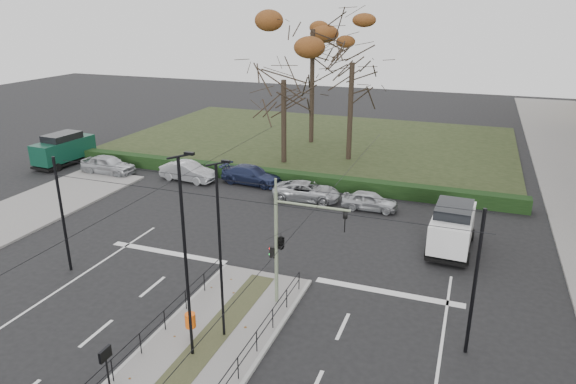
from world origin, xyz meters
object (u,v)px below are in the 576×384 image
(streetlamp_median_near, at_px, (186,258))
(white_van, at_px, (452,226))
(traffic_light, at_px, (283,241))
(info_panel, at_px, (106,360))
(parked_car_third, at_px, (252,175))
(rust_tree, at_px, (313,29))
(bare_tree_near, at_px, (284,86))
(bare_tree_center, at_px, (352,70))
(parked_car_fifth, at_px, (370,201))
(streetlamp_median_far, at_px, (220,251))
(parked_car_first, at_px, (108,165))
(green_van, at_px, (64,149))
(litter_bin, at_px, (190,321))
(parked_car_fourth, at_px, (307,191))
(parked_car_second, at_px, (188,171))

(streetlamp_median_near, bearing_deg, white_van, 57.02)
(traffic_light, xyz_separation_m, info_panel, (-3.25, -7.74, -1.42))
(parked_car_third, relative_size, white_van, 0.95)
(rust_tree, height_order, bare_tree_near, rust_tree)
(bare_tree_center, bearing_deg, info_panel, -90.58)
(white_van, bearing_deg, parked_car_fifth, 141.97)
(bare_tree_near, height_order, parked_car_fifth, bare_tree_near)
(rust_tree, bearing_deg, streetlamp_median_far, -78.36)
(parked_car_first, height_order, rust_tree, rust_tree)
(streetlamp_median_near, xyz_separation_m, green_van, (-23.41, 18.86, -2.83))
(streetlamp_median_near, bearing_deg, parked_car_third, 107.84)
(litter_bin, bearing_deg, parked_car_fifth, 77.25)
(white_van, bearing_deg, green_van, 170.04)
(litter_bin, height_order, bare_tree_center, bare_tree_center)
(info_panel, distance_m, parked_car_first, 26.98)
(traffic_light, relative_size, streetlamp_median_near, 0.65)
(traffic_light, height_order, bare_tree_center, bare_tree_center)
(green_van, relative_size, bare_tree_center, 0.51)
(streetlamp_median_far, height_order, bare_tree_center, bare_tree_center)
(litter_bin, distance_m, streetlamp_median_near, 3.46)
(streetlamp_median_far, distance_m, bare_tree_near, 25.25)
(streetlamp_median_near, relative_size, streetlamp_median_far, 1.09)
(streetlamp_median_far, xyz_separation_m, rust_tree, (-6.54, 31.76, 6.88))
(info_panel, xyz_separation_m, parked_car_first, (-16.85, 21.05, -0.99))
(streetlamp_median_near, distance_m, bare_tree_center, 28.79)
(litter_bin, bearing_deg, white_van, 53.41)
(bare_tree_center, relative_size, parked_car_fifth, 2.99)
(streetlamp_median_near, relative_size, white_van, 1.59)
(streetlamp_median_near, distance_m, rust_tree, 34.43)
(info_panel, distance_m, bare_tree_near, 29.63)
(bare_tree_center, height_order, parked_car_fifth, bare_tree_center)
(parked_car_first, bearing_deg, info_panel, -141.02)
(traffic_light, height_order, parked_car_fifth, traffic_light)
(streetlamp_median_near, bearing_deg, parked_car_fourth, 94.20)
(parked_car_fourth, bearing_deg, streetlamp_median_near, 178.12)
(parked_car_third, distance_m, green_van, 17.12)
(streetlamp_median_near, distance_m, parked_car_second, 22.06)
(bare_tree_near, bearing_deg, info_panel, -80.76)
(parked_car_third, relative_size, bare_tree_near, 0.52)
(litter_bin, relative_size, info_panel, 0.53)
(streetlamp_median_near, relative_size, parked_car_second, 1.80)
(parked_car_fourth, xyz_separation_m, green_van, (-22.11, 1.10, 0.74))
(rust_tree, bearing_deg, bare_tree_near, -90.35)
(green_van, bearing_deg, parked_car_fifth, -2.97)
(streetlamp_median_near, relative_size, parked_car_fourth, 1.72)
(rust_tree, relative_size, bare_tree_center, 1.28)
(traffic_light, relative_size, rust_tree, 0.37)
(parked_car_third, height_order, parked_car_fourth, parked_car_third)
(litter_bin, height_order, bare_tree_near, bare_tree_near)
(parked_car_second, relative_size, rust_tree, 0.32)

